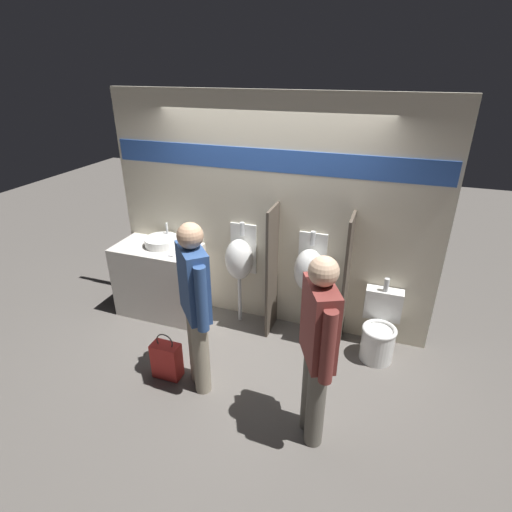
{
  "coord_description": "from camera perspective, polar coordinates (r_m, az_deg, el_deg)",
  "views": [
    {
      "loc": [
        1.29,
        -3.5,
        2.92
      ],
      "look_at": [
        0.0,
        0.17,
        1.05
      ],
      "focal_mm": 28.0,
      "sensor_mm": 36.0,
      "label": 1
    }
  ],
  "objects": [
    {
      "name": "cell_phone",
      "position": [
        4.76,
        -11.72,
        0.3
      ],
      "size": [
        0.07,
        0.14,
        0.01
      ],
      "color": "#B7B7BC",
      "rests_on": "sink_counter"
    },
    {
      "name": "display_wall",
      "position": [
        4.57,
        1.79,
        5.73
      ],
      "size": [
        3.79,
        0.07,
        2.7
      ],
      "color": "beige",
      "rests_on": "ground_plane"
    },
    {
      "name": "shopping_bag",
      "position": [
        4.3,
        -12.63,
        -14.3
      ],
      "size": [
        0.29,
        0.16,
        0.52
      ],
      "color": "red",
      "rests_on": "ground_plane"
    },
    {
      "name": "ground_plane",
      "position": [
        4.74,
        -0.7,
        -12.38
      ],
      "size": [
        16.0,
        16.0,
        0.0
      ],
      "primitive_type": "plane",
      "color": "#5B5651"
    },
    {
      "name": "divider_mid",
      "position": [
        4.43,
        12.68,
        -3.9
      ],
      "size": [
        0.03,
        0.4,
        1.56
      ],
      "color": "#4C4238",
      "rests_on": "ground_plane"
    },
    {
      "name": "urinal_near_counter",
      "position": [
        4.7,
        -2.38,
        -0.44
      ],
      "size": [
        0.34,
        0.32,
        1.27
      ],
      "color": "silver",
      "rests_on": "ground_plane"
    },
    {
      "name": "person_with_lanyard",
      "position": [
        3.7,
        -8.68,
        -6.65
      ],
      "size": [
        0.44,
        0.48,
        1.74
      ],
      "rotation": [
        0.0,
        0.0,
        2.3
      ],
      "color": "gray",
      "rests_on": "ground_plane"
    },
    {
      "name": "sink_counter",
      "position": [
        5.21,
        -13.56,
        -3.3
      ],
      "size": [
        1.03,
        0.6,
        0.92
      ],
      "color": "silver",
      "rests_on": "ground_plane"
    },
    {
      "name": "urinal_far",
      "position": [
        4.49,
        7.59,
        -2.0
      ],
      "size": [
        0.34,
        0.32,
        1.27
      ],
      "color": "silver",
      "rests_on": "ground_plane"
    },
    {
      "name": "divider_near_counter",
      "position": [
        4.57,
        2.29,
        -2.27
      ],
      "size": [
        0.03,
        0.4,
        1.56
      ],
      "color": "#4C4238",
      "rests_on": "ground_plane"
    },
    {
      "name": "toilet",
      "position": [
        4.6,
        17.2,
        -10.16
      ],
      "size": [
        0.4,
        0.53,
        0.87
      ],
      "color": "white",
      "rests_on": "ground_plane"
    },
    {
      "name": "sink_basin",
      "position": [
        5.01,
        -13.31,
        2.02
      ],
      "size": [
        0.41,
        0.41,
        0.24
      ],
      "color": "white",
      "rests_on": "sink_counter"
    },
    {
      "name": "person_in_vest",
      "position": [
        3.21,
        8.77,
        -12.58
      ],
      "size": [
        0.36,
        0.55,
        1.72
      ],
      "rotation": [
        0.0,
        0.0,
        2.02
      ],
      "color": "#666056",
      "rests_on": "ground_plane"
    }
  ]
}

